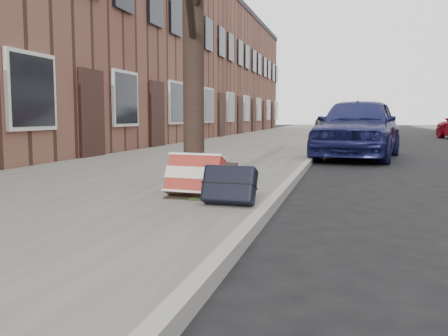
% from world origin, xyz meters
% --- Properties ---
extents(ground, '(120.00, 120.00, 0.00)m').
position_xyz_m(ground, '(0.00, 0.00, 0.00)').
color(ground, black).
rests_on(ground, ground).
extents(near_sidewalk, '(5.00, 70.00, 0.12)m').
position_xyz_m(near_sidewalk, '(-3.70, 15.00, 0.06)').
color(near_sidewalk, slate).
rests_on(near_sidewalk, ground).
extents(house_near, '(6.80, 40.00, 7.00)m').
position_xyz_m(house_near, '(-9.60, 16.00, 3.50)').
color(house_near, brown).
rests_on(house_near, ground).
extents(dirt_patch, '(0.85, 0.85, 0.02)m').
position_xyz_m(dirt_patch, '(-2.00, 1.20, 0.13)').
color(dirt_patch, black).
rests_on(dirt_patch, near_sidewalk).
extents(suitcase_red, '(0.69, 0.44, 0.50)m').
position_xyz_m(suitcase_red, '(-2.12, 0.98, 0.37)').
color(suitcase_red, maroon).
rests_on(suitcase_red, near_sidewalk).
extents(suitcase_navy, '(0.58, 0.37, 0.43)m').
position_xyz_m(suitcase_navy, '(-1.62, 0.58, 0.34)').
color(suitcase_navy, black).
rests_on(suitcase_navy, near_sidewalk).
extents(car_near_front, '(2.46, 4.71, 1.53)m').
position_xyz_m(car_near_front, '(-0.21, 8.42, 0.77)').
color(car_near_front, '#181B4E').
rests_on(car_near_front, ground).
extents(car_near_mid, '(1.53, 4.29, 1.41)m').
position_xyz_m(car_near_mid, '(0.07, 15.14, 0.70)').
color(car_near_mid, '#A9ABB2').
rests_on(car_near_mid, ground).
extents(car_near_back, '(3.47, 5.88, 1.53)m').
position_xyz_m(car_near_back, '(-0.38, 20.96, 0.77)').
color(car_near_back, '#3B3C41').
rests_on(car_near_back, ground).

